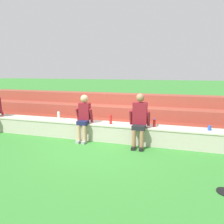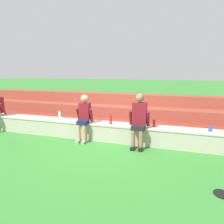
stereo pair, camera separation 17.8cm
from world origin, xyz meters
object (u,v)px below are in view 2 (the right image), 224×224
at_px(frisbee, 222,194).
at_px(water_bottle_mid_right, 154,123).
at_px(water_bottle_mid_left, 111,120).
at_px(water_bottle_near_right, 60,115).
at_px(person_center, 139,119).
at_px(person_left_of_center, 84,116).
at_px(plastic_cup_middle, 210,129).
at_px(plastic_cup_left_end, 79,119).

bearing_deg(frisbee, water_bottle_mid_right, 124.16).
bearing_deg(water_bottle_mid_left, water_bottle_near_right, 177.70).
height_order(person_center, frisbee, person_center).
distance_m(water_bottle_near_right, water_bottle_mid_right, 2.97).
bearing_deg(water_bottle_mid_right, person_left_of_center, -174.08).
bearing_deg(water_bottle_near_right, water_bottle_mid_left, -2.30).
xyz_separation_m(water_bottle_mid_left, water_bottle_mid_right, (1.24, 0.04, -0.02)).
bearing_deg(plastic_cup_middle, person_left_of_center, -175.93).
height_order(person_center, plastic_cup_left_end, person_center).
xyz_separation_m(person_left_of_center, person_center, (1.63, -0.04, 0.04)).
bearing_deg(person_center, plastic_cup_middle, 9.02).
relative_size(person_left_of_center, water_bottle_mid_right, 5.82).
distance_m(plastic_cup_middle, plastic_cup_left_end, 3.73).
height_order(water_bottle_mid_right, plastic_cup_middle, water_bottle_mid_right).
bearing_deg(water_bottle_mid_right, water_bottle_near_right, 179.37).
bearing_deg(plastic_cup_left_end, frisbee, -29.31).
distance_m(water_bottle_mid_left, frisbee, 3.30).
distance_m(person_center, frisbee, 2.57).
height_order(water_bottle_mid_left, water_bottle_mid_right, water_bottle_mid_left).
distance_m(water_bottle_mid_right, frisbee, 2.47).
bearing_deg(person_center, water_bottle_near_right, 173.78).
height_order(person_center, water_bottle_mid_left, person_center).
distance_m(water_bottle_mid_left, water_bottle_mid_right, 1.24).
bearing_deg(water_bottle_near_right, person_left_of_center, -14.10).
xyz_separation_m(water_bottle_near_right, frisbee, (4.32, -2.01, -0.64)).
height_order(plastic_cup_middle, plastic_cup_left_end, plastic_cup_middle).
relative_size(person_left_of_center, plastic_cup_middle, 10.60).
height_order(person_center, water_bottle_mid_right, person_center).
xyz_separation_m(plastic_cup_middle, plastic_cup_left_end, (-3.73, 0.04, -0.01)).
relative_size(person_center, water_bottle_near_right, 5.45).
height_order(water_bottle_near_right, frisbee, water_bottle_near_right).
height_order(person_center, water_bottle_near_right, person_center).
relative_size(plastic_cup_middle, frisbee, 0.46).
xyz_separation_m(water_bottle_mid_left, frisbee, (2.59, -1.95, -0.64)).
relative_size(water_bottle_near_right, water_bottle_mid_right, 1.14).
bearing_deg(frisbee, water_bottle_mid_left, 143.06).
xyz_separation_m(water_bottle_near_right, water_bottle_mid_left, (1.73, -0.07, 0.01)).
distance_m(water_bottle_mid_right, plastic_cup_middle, 1.41).
bearing_deg(person_left_of_center, water_bottle_mid_left, 12.57).
xyz_separation_m(plastic_cup_middle, frisbee, (-0.07, -2.02, -0.58)).
bearing_deg(plastic_cup_middle, person_center, -170.98).
height_order(person_left_of_center, person_center, person_center).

